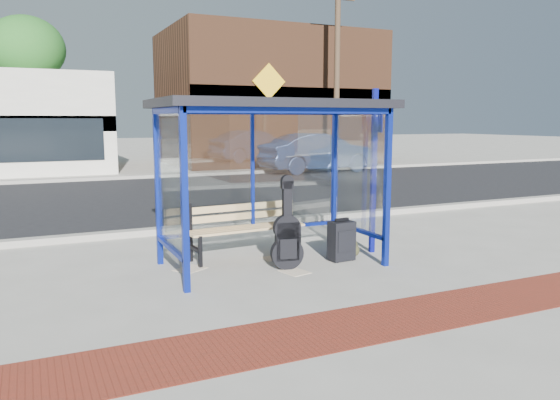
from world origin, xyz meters
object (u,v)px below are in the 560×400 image
bench (244,225)px  guitar_bag (287,237)px  fire_hydrant (366,160)px  parked_car (318,153)px  suitcase (342,241)px  backpack (351,247)px

bench → guitar_bag: guitar_bag is taller
fire_hydrant → parked_car: bearing=-162.3°
suitcase → backpack: suitcase is taller
suitcase → guitar_bag: bearing=-179.6°
guitar_bag → backpack: bearing=19.9°
suitcase → backpack: bearing=19.9°
fire_hydrant → suitcase: bearing=-125.0°
guitar_bag → backpack: guitar_bag is taller
bench → parked_car: size_ratio=0.39×
guitar_bag → parked_car: bearing=70.2°
suitcase → backpack: size_ratio=1.90×
suitcase → bench: bearing=141.8°
bench → guitar_bag: (0.30, -0.92, -0.03)m
suitcase → parked_car: parked_car is taller
bench → fire_hydrant: bench is taller
suitcase → backpack: 0.30m
guitar_bag → fire_hydrant: 17.39m
bench → parked_car: (7.87, 11.93, 0.30)m
backpack → fire_hydrant: bearing=40.4°
guitar_bag → suitcase: (0.97, 0.09, -0.17)m
guitar_bag → fire_hydrant: (10.57, 13.81, -0.12)m
suitcase → fire_hydrant: (9.61, 13.73, 0.04)m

